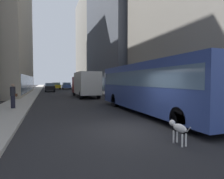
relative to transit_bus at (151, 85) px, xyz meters
name	(u,v)px	position (x,y,z in m)	size (l,w,h in m)	color
ground_plane	(63,90)	(-2.80, 31.78, -1.78)	(120.00, 120.00, 0.00)	#232326
sidewalk_left	(35,90)	(-8.50, 31.78, -1.70)	(2.40, 110.00, 0.15)	#ADA89E
sidewalk_right	(89,89)	(2.90, 31.78, -1.70)	(2.40, 110.00, 0.15)	#ADA89E
building_left_far	(10,23)	(-14.70, 44.21, 14.89)	(9.18, 20.23, 33.35)	#4C515B
building_right_mid	(122,13)	(9.10, 27.36, 14.47)	(10.53, 22.84, 32.52)	#4C515B
building_right_far	(95,43)	(9.10, 51.77, 12.80)	(9.33, 22.86, 29.17)	gray
transit_bus	(151,85)	(0.00, 0.00, 0.00)	(2.78, 11.53, 3.05)	#33478C
car_yellow_taxi	(56,86)	(-4.00, 38.13, -0.95)	(1.95, 4.61, 1.62)	yellow
car_blue_hatchback	(67,86)	(-1.60, 37.20, -0.95)	(1.95, 4.08, 1.62)	#4C6BB7
car_black_suv	(50,87)	(-5.60, 27.23, -0.96)	(1.75, 4.10, 1.62)	black
box_truck	(85,84)	(-1.60, 13.07, -0.11)	(2.30, 7.50, 3.05)	#A51919
dalmatian_dog	(178,128)	(-2.16, -5.37, -1.26)	(0.22, 0.96, 0.72)	white
pedestrian_with_handbag	(13,96)	(-8.33, 4.12, -0.76)	(0.45, 0.34, 1.69)	#1E1E2D
traffic_light_near	(209,73)	(2.10, -2.40, 0.66)	(0.24, 0.41, 3.40)	black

